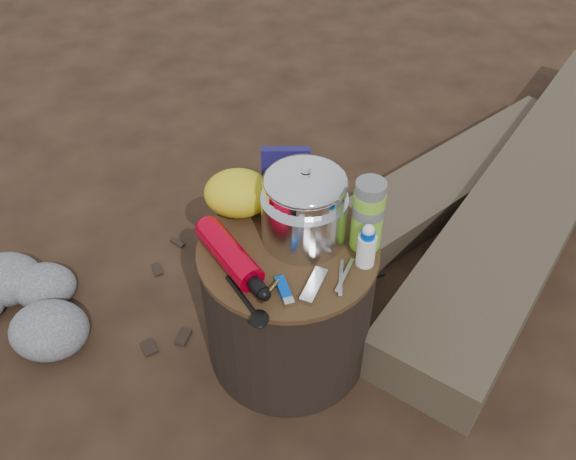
{
  "coord_description": "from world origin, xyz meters",
  "views": [
    {
      "loc": [
        0.03,
        -1.08,
        1.49
      ],
      "look_at": [
        0.0,
        0.0,
        0.48
      ],
      "focal_mm": 38.32,
      "sensor_mm": 36.0,
      "label": 1
    }
  ],
  "objects_px": {
    "stump": "(288,303)",
    "camping_pot": "(305,203)",
    "fuel_bottle": "(230,254)",
    "travel_mug": "(326,193)",
    "thermos": "(368,215)",
    "log_main": "(536,190)"
  },
  "relations": [
    {
      "from": "log_main",
      "to": "travel_mug",
      "type": "relative_size",
      "value": 15.54
    },
    {
      "from": "fuel_bottle",
      "to": "travel_mug",
      "type": "xyz_separation_m",
      "value": [
        0.23,
        0.2,
        0.03
      ]
    },
    {
      "from": "camping_pot",
      "to": "fuel_bottle",
      "type": "xyz_separation_m",
      "value": [
        -0.18,
        -0.11,
        -0.07
      ]
    },
    {
      "from": "fuel_bottle",
      "to": "thermos",
      "type": "height_order",
      "value": "thermos"
    },
    {
      "from": "thermos",
      "to": "travel_mug",
      "type": "bearing_deg",
      "value": 129.12
    },
    {
      "from": "travel_mug",
      "to": "thermos",
      "type": "bearing_deg",
      "value": -50.88
    },
    {
      "from": "log_main",
      "to": "fuel_bottle",
      "type": "bearing_deg",
      "value": -112.04
    },
    {
      "from": "log_main",
      "to": "travel_mug",
      "type": "bearing_deg",
      "value": -113.89
    },
    {
      "from": "fuel_bottle",
      "to": "travel_mug",
      "type": "height_order",
      "value": "travel_mug"
    },
    {
      "from": "stump",
      "to": "log_main",
      "type": "height_order",
      "value": "stump"
    },
    {
      "from": "camping_pot",
      "to": "thermos",
      "type": "relative_size",
      "value": 1.05
    },
    {
      "from": "camping_pot",
      "to": "travel_mug",
      "type": "bearing_deg",
      "value": 58.41
    },
    {
      "from": "thermos",
      "to": "fuel_bottle",
      "type": "bearing_deg",
      "value": -166.41
    },
    {
      "from": "fuel_bottle",
      "to": "travel_mug",
      "type": "bearing_deg",
      "value": 5.23
    },
    {
      "from": "camping_pot",
      "to": "fuel_bottle",
      "type": "height_order",
      "value": "camping_pot"
    },
    {
      "from": "stump",
      "to": "camping_pot",
      "type": "relative_size",
      "value": 2.25
    },
    {
      "from": "fuel_bottle",
      "to": "travel_mug",
      "type": "distance_m",
      "value": 0.31
    },
    {
      "from": "travel_mug",
      "to": "log_main",
      "type": "bearing_deg",
      "value": 33.35
    },
    {
      "from": "camping_pot",
      "to": "fuel_bottle",
      "type": "bearing_deg",
      "value": -147.48
    },
    {
      "from": "stump",
      "to": "log_main",
      "type": "relative_size",
      "value": 0.23
    },
    {
      "from": "log_main",
      "to": "stump",
      "type": "bearing_deg",
      "value": -110.29
    },
    {
      "from": "thermos",
      "to": "stump",
      "type": "bearing_deg",
      "value": -173.02
    }
  ]
}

